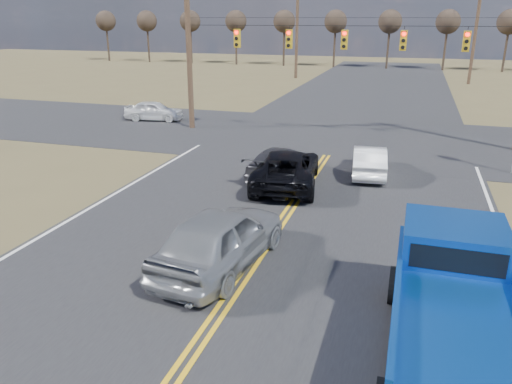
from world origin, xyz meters
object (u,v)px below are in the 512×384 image
(pickup_truck, at_px, (453,309))
(dgrey_car_queue, at_px, (281,162))
(white_car_queue, at_px, (369,161))
(black_suv, at_px, (286,168))
(silver_suv, at_px, (220,238))
(cross_car_west, at_px, (154,111))

(pickup_truck, height_order, dgrey_car_queue, pickup_truck)
(white_car_queue, bearing_deg, black_suv, 33.10)
(pickup_truck, distance_m, white_car_queue, 12.31)
(silver_suv, xyz_separation_m, black_suv, (0.00, 7.25, -0.12))
(silver_suv, bearing_deg, dgrey_car_queue, -79.21)
(cross_car_west, bearing_deg, black_suv, -141.40)
(black_suv, height_order, dgrey_car_queue, black_suv)
(black_suv, bearing_deg, dgrey_car_queue, -73.27)
(pickup_truck, relative_size, silver_suv, 1.25)
(dgrey_car_queue, relative_size, cross_car_west, 1.15)
(pickup_truck, relative_size, black_suv, 1.19)
(pickup_truck, height_order, white_car_queue, pickup_truck)
(silver_suv, bearing_deg, pickup_truck, 165.33)
(white_car_queue, relative_size, cross_car_west, 1.03)
(dgrey_car_queue, bearing_deg, silver_suv, 102.80)
(black_suv, relative_size, cross_car_west, 1.40)
(pickup_truck, bearing_deg, dgrey_car_queue, 120.27)
(pickup_truck, xyz_separation_m, silver_suv, (-5.69, 2.29, -0.29))
(cross_car_west, bearing_deg, silver_suv, -156.09)
(silver_suv, xyz_separation_m, white_car_queue, (3.04, 9.72, -0.21))
(pickup_truck, distance_m, dgrey_car_queue, 12.34)
(dgrey_car_queue, bearing_deg, cross_car_west, -31.10)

